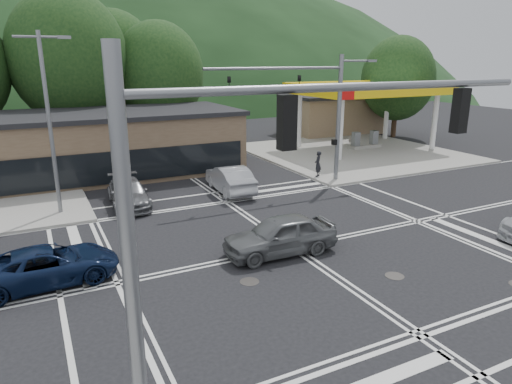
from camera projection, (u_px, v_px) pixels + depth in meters
name	position (u px, v px, depth m)	size (l,w,h in m)	color
ground	(292.00, 247.00, 19.43)	(120.00, 120.00, 0.00)	black
sidewalk_ne	(353.00, 152.00, 38.72)	(16.00, 16.00, 0.15)	gray
gas_station_canopy	(368.00, 91.00, 39.03)	(12.32, 8.34, 5.75)	silver
convenience_store	(333.00, 115.00, 48.94)	(10.00, 6.00, 3.80)	#846B4F
commercial_row	(56.00, 149.00, 30.04)	(24.00, 8.00, 4.00)	brown
hill_north	(74.00, 97.00, 96.72)	(252.00, 126.00, 140.00)	black
tree_n_b	(69.00, 58.00, 35.28)	(9.00, 9.00, 12.98)	#382619
tree_n_c	(159.00, 74.00, 38.65)	(7.60, 7.60, 10.87)	#382619
tree_n_e	(113.00, 66.00, 40.61)	(8.40, 8.40, 11.98)	#382619
tree_ne	(398.00, 79.00, 45.25)	(7.20, 7.20, 9.99)	#382619
streetlight_nw	(50.00, 116.00, 22.12)	(2.50, 0.25, 9.00)	slate
signal_mast_ne	(323.00, 104.00, 28.02)	(11.65, 0.30, 8.00)	slate
signal_mast_sw	(228.00, 209.00, 8.21)	(9.14, 0.28, 8.00)	slate
car_blue_west	(48.00, 265.00, 16.19)	(2.23, 4.84, 1.34)	#0C1938
car_grey_center	(280.00, 235.00, 18.61)	(1.90, 4.72, 1.61)	#595B5D
car_queue_a	(230.00, 179.00, 27.36)	(1.69, 4.85, 1.60)	#A0A1A6
car_queue_b	(228.00, 144.00, 38.27)	(2.03, 5.03, 1.72)	silver
car_northbound	(128.00, 193.00, 24.81)	(1.94, 4.78, 1.39)	#5D5F62
pedestrian	(318.00, 164.00, 30.33)	(0.62, 0.41, 1.70)	black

